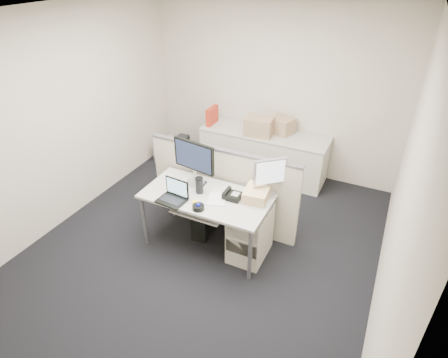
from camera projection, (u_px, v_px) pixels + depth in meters
The scene contains 29 objects.
floor at pixel (208, 243), 4.75m from camera, with size 4.00×4.50×0.01m, color black.
ceiling at pixel (201, 13), 3.34m from camera, with size 4.00×4.50×0.01m, color white.
wall_back at pixel (274, 89), 5.77m from camera, with size 4.00×0.02×2.70m, color #BFB5A1.
wall_front at pixel (33, 295), 2.32m from camera, with size 4.00×0.02×2.70m, color #BFB5A1.
wall_left at pixel (67, 117), 4.79m from camera, with size 0.02×4.50×2.70m, color #BFB5A1.
wall_right at pixel (404, 192), 3.30m from camera, with size 0.02×4.50×2.70m, color #BFB5A1.
desk at pixel (206, 200), 4.40m from camera, with size 1.50×0.75×0.73m.
keyboard_tray at pixel (199, 211), 4.29m from camera, with size 0.62×0.32×0.02m, color #B2B1A6.
drawer_pedestal at pixel (250, 233), 4.41m from camera, with size 0.40×0.55×0.65m, color #B1AB9A.
cubicle_partition at pixel (223, 190), 4.80m from camera, with size 2.00×0.06×1.10m, color #C1B99A.
back_counter at pixel (263, 154), 6.04m from camera, with size 2.00×0.60×0.72m, color #B1AB9A.
monitor_main at pixel (194, 163), 4.45m from camera, with size 0.56×0.22×0.56m, color black.
monitor_small at pixel (269, 178), 4.25m from camera, with size 0.38×0.19×0.47m, color #B7B7BC.
laptop at pixel (171, 193), 4.20m from camera, with size 0.32×0.24×0.24m, color black.
trackball at pixel (198, 207), 4.12m from camera, with size 0.13×0.13×0.05m, color black.
desk_phone at pixel (232, 196), 4.30m from camera, with size 0.20×0.17×0.06m, color black.
paper_stack at pixel (217, 199), 4.29m from camera, with size 0.20×0.26×0.01m, color silver.
sticky_pad at pixel (195, 202), 4.25m from camera, with size 0.07×0.07×0.01m, color yellow.
travel_mug at pixel (199, 186), 4.37m from camera, with size 0.09×0.09×0.19m, color black.
banana at pixel (232, 195), 4.33m from camera, with size 0.19×0.05×0.04m, color yellow.
cellphone at pixel (203, 184), 4.57m from camera, with size 0.06×0.11×0.01m, color black.
manila_folders at pixel (257, 194), 4.29m from camera, with size 0.27×0.34×0.13m, color tan.
keyboard at pixel (205, 209), 4.29m from camera, with size 0.47×0.17×0.03m, color black.
pc_tower_desk at pixel (204, 217), 4.84m from camera, with size 0.19×0.48×0.44m, color black.
pc_tower_spare_dark at pixel (179, 150), 6.47m from camera, with size 0.18×0.46×0.43m, color black.
pc_tower_spare_silver at pixel (166, 149), 6.54m from camera, with size 0.17×0.43×0.40m, color #B7B7BC.
cardboard_box_left at pixel (259, 127), 5.70m from camera, with size 0.41×0.31×0.31m, color tan.
cardboard_box_right at pixel (281, 126), 5.80m from camera, with size 0.37×0.29×0.26m, color tan.
red_binder at pixel (212, 116), 6.08m from camera, with size 0.08×0.32×0.30m, color #B12915.
Camera 1 is at (1.76, -3.17, 3.18)m, focal length 30.00 mm.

